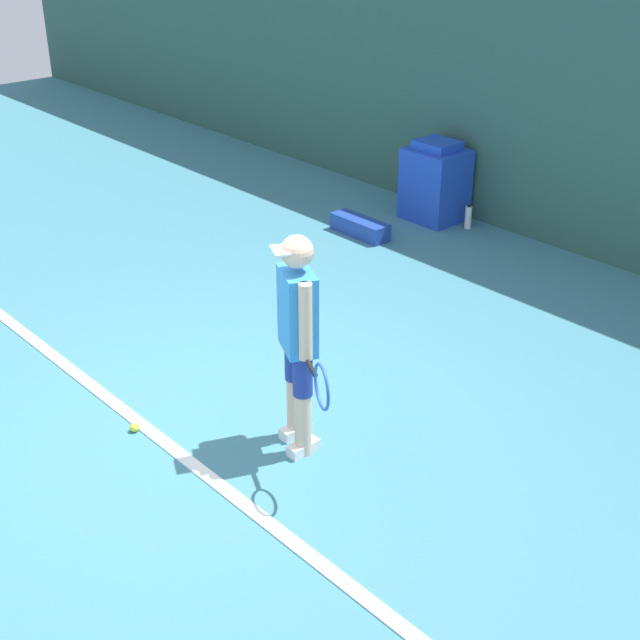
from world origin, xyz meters
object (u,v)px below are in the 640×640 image
object	(u,v)px
equipment_bag	(360,227)
water_bottle	(468,217)
covered_chair	(435,182)
tennis_player	(298,336)
tennis_ball	(134,427)

from	to	relation	value
equipment_bag	water_bottle	xyz separation A→B (m)	(0.67, 1.06, 0.04)
covered_chair	equipment_bag	bearing A→B (deg)	-101.39
tennis_player	equipment_bag	distance (m)	4.16
tennis_ball	equipment_bag	distance (m)	4.28
covered_chair	tennis_ball	bearing A→B (deg)	-73.45
tennis_player	covered_chair	bearing A→B (deg)	145.89
equipment_bag	water_bottle	world-z (taller)	water_bottle
covered_chair	tennis_player	bearing A→B (deg)	-59.90
covered_chair	equipment_bag	world-z (taller)	covered_chair
tennis_player	equipment_bag	world-z (taller)	tennis_player
tennis_player	tennis_ball	world-z (taller)	tennis_player
covered_chair	water_bottle	bearing A→B (deg)	7.42
tennis_ball	equipment_bag	bearing A→B (deg)	112.98
tennis_ball	water_bottle	size ratio (longest dim) A/B	0.24
water_bottle	tennis_player	bearing A→B (deg)	-65.29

